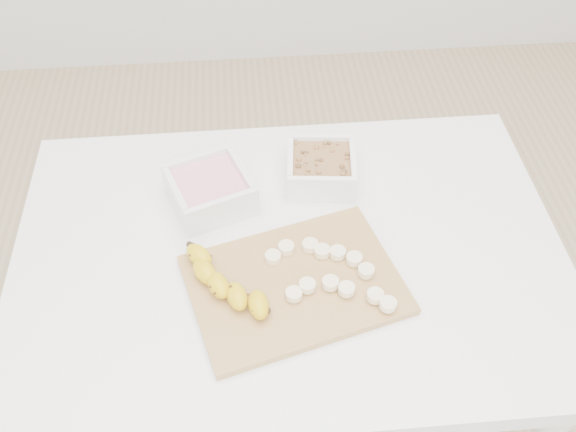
{
  "coord_description": "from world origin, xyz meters",
  "views": [
    {
      "loc": [
        -0.07,
        -0.74,
        1.65
      ],
      "look_at": [
        0.0,
        0.03,
        0.81
      ],
      "focal_mm": 40.0,
      "sensor_mm": 36.0,
      "label": 1
    }
  ],
  "objects": [
    {
      "name": "banana_slices",
      "position": [
        0.06,
        -0.07,
        0.77
      ],
      "size": [
        0.21,
        0.17,
        0.02
      ],
      "color": "#FCE7BC",
      "rests_on": "cutting_board"
    },
    {
      "name": "table",
      "position": [
        0.0,
        0.0,
        0.65
      ],
      "size": [
        1.0,
        0.7,
        0.75
      ],
      "color": "white",
      "rests_on": "ground"
    },
    {
      "name": "bowl_yogurt",
      "position": [
        -0.14,
        0.14,
        0.78
      ],
      "size": [
        0.18,
        0.18,
        0.07
      ],
      "color": "white",
      "rests_on": "table"
    },
    {
      "name": "bowl_granola",
      "position": [
        0.08,
        0.18,
        0.78
      ],
      "size": [
        0.15,
        0.15,
        0.06
      ],
      "color": "white",
      "rests_on": "table"
    },
    {
      "name": "banana",
      "position": [
        -0.11,
        -0.09,
        0.78
      ],
      "size": [
        0.14,
        0.19,
        0.03
      ],
      "primitive_type": null,
      "rotation": [
        0.0,
        0.0,
        0.51
      ],
      "color": "gold",
      "rests_on": "cutting_board"
    },
    {
      "name": "cutting_board",
      "position": [
        0.0,
        -0.08,
        0.76
      ],
      "size": [
        0.41,
        0.34,
        0.01
      ],
      "primitive_type": "cube",
      "rotation": [
        0.0,
        0.0,
        0.27
      ],
      "color": "#AA8747",
      "rests_on": "table"
    },
    {
      "name": "ground",
      "position": [
        0.0,
        0.0,
        0.0
      ],
      "size": [
        3.5,
        3.5,
        0.0
      ],
      "primitive_type": "plane",
      "color": "#C6AD89",
      "rests_on": "ground"
    }
  ]
}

